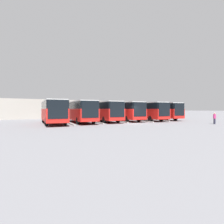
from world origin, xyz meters
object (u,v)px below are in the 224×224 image
object	(u,v)px
bus_1	(144,111)
pedestrian	(215,118)
bus_3	(103,111)
bus_4	(80,111)
bus_2	(123,111)
bus_5	(53,111)
bus_0	(159,111)

from	to	relation	value
bus_1	pedestrian	bearing A→B (deg)	110.00
bus_1	pedestrian	size ratio (longest dim) A/B	6.98
bus_3	pedestrian	bearing A→B (deg)	137.50
bus_4	bus_1	bearing A→B (deg)	-178.71
bus_2	bus_5	bearing A→B (deg)	7.84
bus_4	bus_3	bearing A→B (deg)	-173.28
bus_5	pedestrian	size ratio (longest dim) A/B	6.98
bus_3	bus_5	distance (m)	8.16
bus_0	bus_1	world-z (taller)	same
bus_2	bus_4	bearing A→B (deg)	6.30
bus_5	pedestrian	bearing A→B (deg)	153.96
bus_0	bus_1	distance (m)	4.10
bus_0	pedestrian	world-z (taller)	bus_0
bus_1	pedestrian	world-z (taller)	bus_1
bus_1	bus_2	size ratio (longest dim) A/B	1.00
bus_2	bus_0	bearing A→B (deg)	-178.42
bus_1	bus_4	bearing A→B (deg)	1.29
bus_1	bus_3	world-z (taller)	same
bus_3	bus_4	xyz separation A→B (m)	(4.06, 0.21, 0.00)
bus_4	bus_5	world-z (taller)	same
bus_5	pedestrian	world-z (taller)	bus_5
bus_4	bus_5	bearing A→B (deg)	10.89
bus_4	pedestrian	distance (m)	19.38
bus_2	pedestrian	world-z (taller)	bus_2
bus_1	bus_2	bearing A→B (deg)	-8.54
bus_3	pedestrian	distance (m)	16.48
bus_1	bus_3	xyz separation A→B (m)	(8.13, -0.74, 0.00)
bus_4	bus_0	bearing A→B (deg)	-176.06
bus_2	bus_5	size ratio (longest dim) A/B	1.00
bus_3	pedestrian	xyz separation A→B (m)	(-11.37, 11.89, -0.96)
bus_3	bus_5	bearing A→B (deg)	8.81
bus_2	bus_5	distance (m)	12.22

